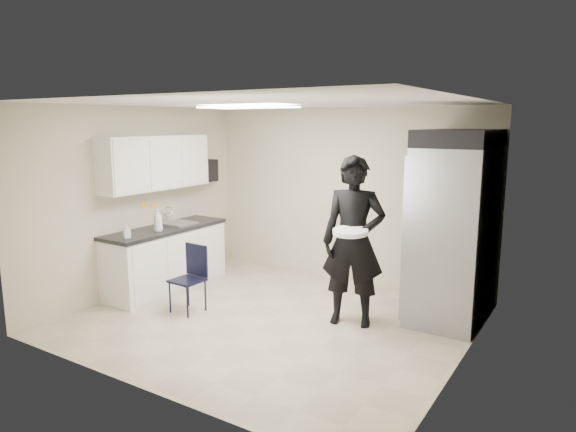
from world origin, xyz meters
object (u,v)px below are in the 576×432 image
Objects in this scene: folding_chair at (187,280)px; man_tuxedo at (353,241)px; commercial_fridge at (455,234)px; lower_counter at (167,260)px.

folding_chair is 2.16m from man_tuxedo.
commercial_fridge is 3.36m from folding_chair.
commercial_fridge reaches higher than lower_counter.
lower_counter is 1.05m from folding_chair.
folding_chair is (0.90, -0.54, -0.02)m from lower_counter.
commercial_fridge is (3.78, 1.07, 0.62)m from lower_counter.
lower_counter is at bearing -164.12° from commercial_fridge.
man_tuxedo is (1.93, 0.77, 0.59)m from folding_chair.
lower_counter is 2.90m from man_tuxedo.
man_tuxedo reaches higher than lower_counter.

